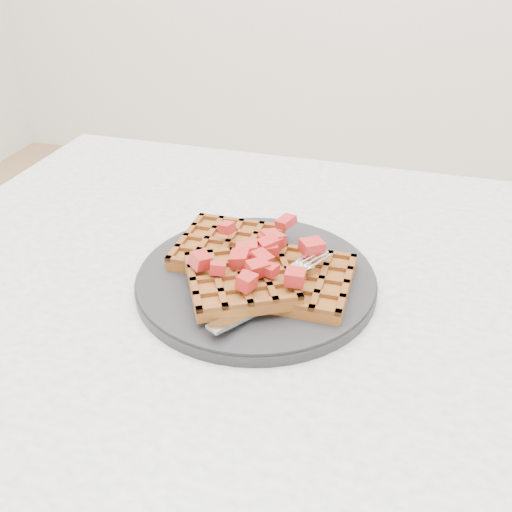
# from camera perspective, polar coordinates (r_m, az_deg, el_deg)

# --- Properties ---
(table) EXTENTS (1.20, 0.80, 0.75)m
(table) POSITION_cam_1_polar(r_m,az_deg,el_deg) (0.70, 11.26, -13.07)
(table) COLOR silver
(table) RESTS_ON ground
(plate) EXTENTS (0.27, 0.27, 0.02)m
(plate) POSITION_cam_1_polar(r_m,az_deg,el_deg) (0.65, 0.00, -2.38)
(plate) COLOR black
(plate) RESTS_ON table
(waffles) EXTENTS (0.21, 0.21, 0.03)m
(waffles) POSITION_cam_1_polar(r_m,az_deg,el_deg) (0.64, -0.08, -1.14)
(waffles) COLOR brown
(waffles) RESTS_ON plate
(strawberry_pile) EXTENTS (0.15, 0.15, 0.02)m
(strawberry_pile) POSITION_cam_1_polar(r_m,az_deg,el_deg) (0.63, 0.00, 1.08)
(strawberry_pile) COLOR maroon
(strawberry_pile) RESTS_ON waffles
(fork) EXTENTS (0.11, 0.17, 0.02)m
(fork) POSITION_cam_1_polar(r_m,az_deg,el_deg) (0.60, 2.53, -3.69)
(fork) COLOR silver
(fork) RESTS_ON plate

